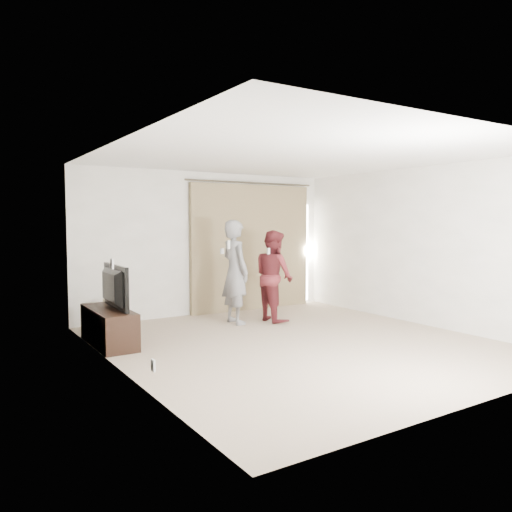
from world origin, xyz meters
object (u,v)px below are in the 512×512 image
Objects in this scene: person_woman at (274,276)px; tv_console at (109,327)px; tv at (108,287)px; person_man at (235,272)px.

tv_console is at bearing -177.17° from person_woman.
tv reaches higher than tv_console.
person_woman is (2.87, 0.14, 0.53)m from tv_console.
person_man reaches higher than tv_console.
person_man is at bearing 8.12° from tv_console.
person_woman is at bearing 2.83° from tv_console.
tv_console is 1.24× the size of tv.
tv is 0.61× the size of person_man.
tv_console is at bearing -171.88° from person_man.
person_man reaches higher than person_woman.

